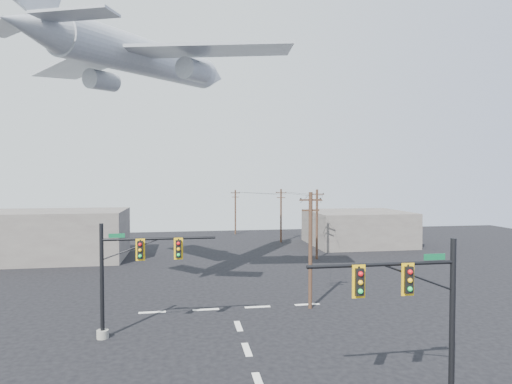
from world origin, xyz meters
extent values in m
plane|color=black|center=(0.00, 0.00, 0.00)|extent=(120.00, 120.00, 0.00)
cube|color=silver|center=(0.00, 0.00, 0.01)|extent=(0.40, 2.00, 0.01)
cube|color=silver|center=(0.00, 4.00, 0.01)|extent=(0.40, 2.00, 0.01)
cube|color=silver|center=(0.00, 8.00, 0.01)|extent=(0.40, 2.00, 0.01)
cube|color=silver|center=(-6.00, 12.00, 0.01)|extent=(2.00, 0.40, 0.01)
cube|color=silver|center=(-2.00, 12.00, 0.01)|extent=(2.00, 0.40, 0.01)
cube|color=silver|center=(2.00, 12.00, 0.01)|extent=(2.00, 0.40, 0.01)
cube|color=silver|center=(6.00, 12.00, 0.01)|extent=(2.00, 0.40, 0.01)
cylinder|color=black|center=(8.25, -3.26, 3.70)|extent=(0.25, 0.25, 7.40)
cylinder|color=black|center=(4.87, -3.26, 6.34)|extent=(6.75, 0.17, 0.17)
cylinder|color=black|center=(6.56, -3.26, 5.71)|extent=(3.61, 0.08, 0.08)
cube|color=black|center=(6.00, -3.42, 5.68)|extent=(0.36, 0.32, 1.16)
cube|color=#EBB00D|center=(6.00, -3.40, 5.68)|extent=(0.58, 0.04, 1.43)
sphere|color=red|center=(6.00, -3.60, 6.05)|extent=(0.21, 0.21, 0.21)
sphere|color=#F5A90C|center=(6.00, -3.60, 5.68)|extent=(0.21, 0.21, 0.21)
sphere|color=#0CC143|center=(6.00, -3.60, 5.31)|extent=(0.21, 0.21, 0.21)
cube|color=black|center=(3.75, -3.42, 5.68)|extent=(0.36, 0.32, 1.16)
cube|color=#EBB00D|center=(3.75, -3.40, 5.68)|extent=(0.58, 0.04, 1.43)
sphere|color=red|center=(3.75, -3.60, 6.05)|extent=(0.21, 0.21, 0.21)
sphere|color=#F5A90C|center=(3.75, -3.60, 5.68)|extent=(0.21, 0.21, 0.21)
sphere|color=#0CC143|center=(3.75, -3.60, 5.31)|extent=(0.21, 0.21, 0.21)
cube|color=#0B502C|center=(7.30, -3.32, 6.61)|extent=(1.00, 0.04, 0.27)
cylinder|color=gray|center=(-8.68, 7.24, 0.26)|extent=(0.72, 0.72, 0.52)
cylinder|color=black|center=(-8.68, 7.24, 3.62)|extent=(0.25, 0.25, 7.24)
cylinder|color=black|center=(-5.14, 7.24, 6.20)|extent=(7.09, 0.17, 0.17)
cylinder|color=black|center=(-6.91, 7.24, 5.58)|extent=(3.75, 0.08, 0.08)
cube|color=black|center=(-6.32, 7.09, 5.55)|extent=(0.35, 0.31, 1.14)
cube|color=#EBB00D|center=(-6.32, 7.11, 5.55)|extent=(0.57, 0.04, 1.40)
sphere|color=red|center=(-6.32, 6.91, 5.91)|extent=(0.21, 0.21, 0.21)
sphere|color=#F5A90C|center=(-6.32, 6.91, 5.55)|extent=(0.21, 0.21, 0.21)
sphere|color=#0CC143|center=(-6.32, 6.91, 5.19)|extent=(0.21, 0.21, 0.21)
cube|color=black|center=(-3.96, 7.09, 5.55)|extent=(0.35, 0.31, 1.14)
cube|color=#EBB00D|center=(-3.96, 7.11, 5.55)|extent=(0.57, 0.04, 1.40)
sphere|color=red|center=(-3.96, 6.91, 5.91)|extent=(0.21, 0.21, 0.21)
sphere|color=#F5A90C|center=(-3.96, 6.91, 5.55)|extent=(0.21, 0.21, 0.21)
sphere|color=#0CC143|center=(-3.96, 6.91, 5.19)|extent=(0.21, 0.21, 0.21)
cube|color=#0B502C|center=(-7.75, 7.18, 6.46)|extent=(0.98, 0.04, 0.27)
cylinder|color=#422A1C|center=(5.95, 11.01, 4.49)|extent=(0.30, 0.30, 8.98)
cube|color=#422A1C|center=(5.95, 11.01, 8.38)|extent=(1.80, 0.29, 0.12)
cube|color=#422A1C|center=(5.95, 11.01, 7.58)|extent=(1.40, 0.25, 0.12)
cylinder|color=black|center=(5.16, 10.94, 8.48)|extent=(0.10, 0.10, 0.12)
cylinder|color=black|center=(5.95, 11.01, 8.48)|extent=(0.10, 0.10, 0.12)
cylinder|color=black|center=(6.74, 11.09, 8.48)|extent=(0.10, 0.10, 0.12)
cylinder|color=#422A1C|center=(12.46, 29.94, 4.31)|extent=(0.29, 0.29, 8.61)
cube|color=#422A1C|center=(12.46, 29.94, 8.03)|extent=(1.64, 0.81, 0.12)
cube|color=#422A1C|center=(12.46, 29.94, 7.26)|extent=(1.29, 0.65, 0.12)
cylinder|color=black|center=(11.75, 30.25, 8.13)|extent=(0.10, 0.10, 0.12)
cylinder|color=black|center=(12.46, 29.94, 8.13)|extent=(0.10, 0.10, 0.12)
cylinder|color=black|center=(13.17, 29.63, 8.13)|extent=(0.10, 0.10, 0.12)
cylinder|color=#422A1C|center=(11.14, 44.00, 4.13)|extent=(0.28, 0.28, 8.27)
cube|color=#422A1C|center=(11.14, 44.00, 7.70)|extent=(1.58, 0.82, 0.11)
cube|color=#422A1C|center=(11.14, 44.00, 6.95)|extent=(1.24, 0.66, 0.11)
cylinder|color=black|center=(10.45, 44.31, 7.80)|extent=(0.09, 0.09, 0.11)
cylinder|color=black|center=(11.14, 44.00, 7.80)|extent=(0.09, 0.09, 0.11)
cylinder|color=black|center=(11.82, 43.68, 7.80)|extent=(0.09, 0.09, 0.11)
cylinder|color=#422A1C|center=(5.24, 54.41, 3.93)|extent=(0.27, 0.27, 7.87)
cube|color=#422A1C|center=(5.24, 54.41, 7.33)|extent=(1.60, 0.51, 0.11)
cube|color=#422A1C|center=(5.24, 54.41, 6.60)|extent=(1.25, 0.42, 0.11)
cylinder|color=black|center=(4.54, 54.59, 7.42)|extent=(0.09, 0.09, 0.11)
cylinder|color=black|center=(5.24, 54.41, 7.42)|extent=(0.09, 0.09, 0.11)
cylinder|color=black|center=(5.94, 54.23, 7.42)|extent=(0.09, 0.09, 0.11)
cylinder|color=black|center=(8.42, 20.48, 8.15)|extent=(6.56, 18.94, 0.03)
cylinder|color=black|center=(11.04, 36.97, 7.82)|extent=(1.33, 14.06, 0.03)
cylinder|color=black|center=(7.45, 49.20, 7.47)|extent=(5.89, 10.43, 0.03)
cylinder|color=black|center=(9.99, 20.48, 8.15)|extent=(6.51, 18.94, 0.03)
cylinder|color=black|center=(12.56, 36.97, 7.82)|extent=(1.38, 14.06, 0.03)
cylinder|color=black|center=(8.93, 49.20, 7.47)|extent=(5.95, 10.43, 0.03)
cylinder|color=#A6ABB2|center=(-6.55, 17.57, 20.30)|extent=(12.78, 17.99, 4.61)
cone|color=#A6ABB2|center=(-0.40, 27.45, 21.27)|extent=(4.95, 5.41, 3.38)
cone|color=#A6ABB2|center=(-12.70, 7.69, 19.33)|extent=(4.68, 5.23, 3.07)
cube|color=#A6ABB2|center=(-12.99, 20.05, 19.90)|extent=(10.31, 12.66, 0.59)
cube|color=#A6ABB2|center=(-1.48, 12.88, 19.90)|extent=(12.75, 5.72, 0.59)
cylinder|color=#A6ABB2|center=(-10.79, 19.73, 18.74)|extent=(3.12, 3.59, 1.95)
cylinder|color=#A6ABB2|center=(-2.74, 14.72, 18.74)|extent=(3.12, 3.59, 1.95)
cube|color=#A6ABB2|center=(-15.01, 9.71, 19.75)|extent=(4.77, 4.89, 0.34)
cube|color=#A6ABB2|center=(-9.86, 6.51, 19.75)|extent=(5.14, 3.38, 0.34)
cube|color=slate|center=(-20.00, 35.00, 3.00)|extent=(18.00, 10.00, 6.00)
cube|color=slate|center=(22.00, 40.00, 2.50)|extent=(14.00, 12.00, 5.00)
camera|label=1|loc=(-3.53, -20.46, 10.12)|focal=30.00mm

